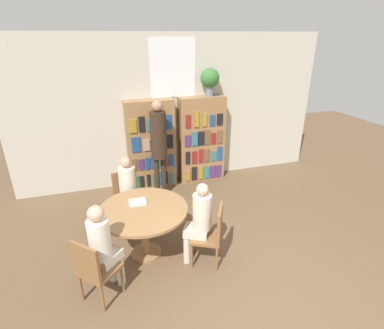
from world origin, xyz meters
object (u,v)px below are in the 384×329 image
(flower_vase, at_px, (210,79))
(seated_reader_back, at_px, (103,244))
(bookshelf_right, at_px, (201,140))
(librarian_standing, at_px, (159,140))
(chair_near_camera, at_px, (94,268))
(chair_far_side, at_px, (212,233))
(seated_reader_left, at_px, (129,189))
(reading_table, at_px, (144,216))
(chair_left_side, at_px, (127,195))
(seated_reader_right, at_px, (199,219))
(bookshelf_left, at_px, (151,145))

(flower_vase, height_order, seated_reader_back, flower_vase)
(bookshelf_right, height_order, librarian_standing, librarian_standing)
(chair_near_camera, bearing_deg, librarian_standing, 107.08)
(chair_far_side, height_order, seated_reader_back, seated_reader_back)
(chair_near_camera, distance_m, librarian_standing, 2.71)
(bookshelf_right, bearing_deg, seated_reader_left, -140.97)
(reading_table, xyz_separation_m, seated_reader_left, (-0.11, 0.77, 0.05))
(reading_table, bearing_deg, bookshelf_right, 53.52)
(flower_vase, bearing_deg, chair_left_side, -147.46)
(seated_reader_left, bearing_deg, bookshelf_right, -149.36)
(seated_reader_right, height_order, librarian_standing, librarian_standing)
(bookshelf_left, relative_size, seated_reader_back, 1.46)
(seated_reader_back, height_order, librarian_standing, librarian_standing)
(reading_table, height_order, chair_near_camera, chair_near_camera)
(flower_vase, relative_size, chair_left_side, 0.62)
(bookshelf_right, xyz_separation_m, chair_far_side, (-0.74, -2.58, -0.41))
(bookshelf_left, distance_m, bookshelf_right, 1.08)
(chair_far_side, bearing_deg, seated_reader_right, 90.00)
(chair_left_side, height_order, seated_reader_right, seated_reader_right)
(bookshelf_left, distance_m, chair_far_side, 2.64)
(chair_left_side, distance_m, seated_reader_right, 1.55)
(bookshelf_left, height_order, bookshelf_right, same)
(chair_left_side, height_order, seated_reader_back, seated_reader_back)
(seated_reader_right, height_order, seated_reader_back, seated_reader_back)
(bookshelf_left, bearing_deg, librarian_standing, -82.32)
(reading_table, xyz_separation_m, chair_left_side, (-0.14, 0.94, -0.15))
(chair_far_side, bearing_deg, flower_vase, 8.45)
(bookshelf_right, distance_m, reading_table, 2.67)
(bookshelf_left, xyz_separation_m, seated_reader_right, (0.18, -2.50, -0.22))
(reading_table, relative_size, chair_left_side, 1.40)
(bookshelf_left, distance_m, seated_reader_right, 2.51)
(bookshelf_right, bearing_deg, seated_reader_back, -128.53)
(bookshelf_left, distance_m, seated_reader_left, 1.52)
(flower_vase, xyz_separation_m, seated_reader_back, (-2.30, -2.69, -1.44))
(seated_reader_right, xyz_separation_m, seated_reader_back, (-1.23, -0.18, 0.02))
(seated_reader_left, height_order, librarian_standing, librarian_standing)
(seated_reader_back, bearing_deg, flower_vase, 95.08)
(reading_table, relative_size, seated_reader_left, 1.01)
(seated_reader_right, bearing_deg, bookshelf_left, 31.70)
(chair_near_camera, distance_m, chair_far_side, 1.54)
(reading_table, relative_size, seated_reader_back, 0.99)
(chair_far_side, bearing_deg, chair_near_camera, 126.00)
(bookshelf_right, height_order, chair_near_camera, bookshelf_right)
(flower_vase, distance_m, seated_reader_back, 3.82)
(reading_table, distance_m, librarian_standing, 1.81)
(seated_reader_right, relative_size, librarian_standing, 0.64)
(bookshelf_right, relative_size, reading_table, 1.46)
(librarian_standing, bearing_deg, flower_vase, 23.36)
(reading_table, distance_m, chair_left_side, 0.97)
(reading_table, bearing_deg, librarian_standing, 70.76)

